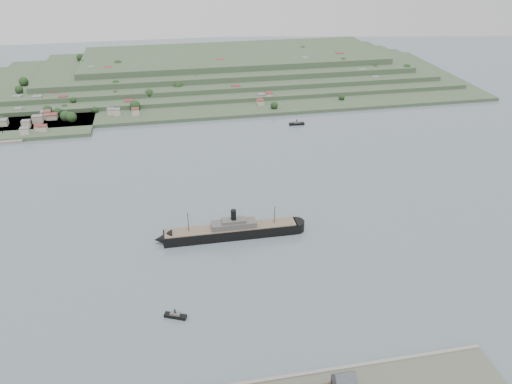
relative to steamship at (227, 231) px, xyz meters
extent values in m
plane|color=slate|center=(8.06, 14.59, -4.92)|extent=(1400.00, 1400.00, 0.00)
cube|color=gray|center=(8.06, -134.41, -3.62)|extent=(220.00, 2.00, 2.60)
cube|color=#35383D|center=(35.56, -149.41, 6.08)|extent=(10.40, 10.18, 10.18)
cube|color=#3B5337|center=(8.06, 374.59, -2.92)|extent=(760.00, 260.00, 4.00)
cube|color=#3B5337|center=(28.06, 399.59, 1.58)|extent=(680.00, 220.00, 5.00)
cube|color=#3B5337|center=(43.06, 414.59, 7.08)|extent=(600.00, 200.00, 6.00)
cube|color=#3B5337|center=(58.06, 429.59, 13.58)|extent=(520.00, 180.00, 7.00)
cube|color=#3B5337|center=(73.06, 444.59, 21.08)|extent=(440.00, 160.00, 8.00)
cube|color=#3B5337|center=(-191.94, 264.59, -2.92)|extent=(150.00, 90.00, 4.00)
cube|color=gray|center=(-196.94, 222.59, -3.52)|extent=(22.00, 14.00, 2.80)
cube|color=black|center=(2.59, -0.02, -1.11)|extent=(97.97, 13.76, 7.61)
cone|color=black|center=(-46.35, 0.34, -1.11)|extent=(13.14, 13.14, 13.05)
cylinder|color=black|center=(51.53, -0.37, -1.11)|extent=(13.05, 13.05, 7.61)
cube|color=brown|center=(2.59, -0.02, 3.02)|extent=(95.79, 12.66, 0.65)
cube|color=#4F4C4A|center=(4.77, -0.03, 5.41)|extent=(32.70, 10.02, 4.35)
cube|color=#4F4C4A|center=(4.77, -0.03, 8.35)|extent=(17.46, 7.74, 2.72)
cylinder|color=black|center=(4.77, -0.03, 12.48)|extent=(3.92, 3.92, 9.79)
cylinder|color=#442E1F|center=(-27.86, 0.20, 10.31)|extent=(0.54, 0.54, 17.40)
cylinder|color=#442E1F|center=(35.22, -0.26, 9.22)|extent=(0.54, 0.54, 15.23)
cube|color=black|center=(-42.03, -78.15, -3.85)|extent=(13.63, 8.63, 2.13)
cube|color=#4F4C4A|center=(-42.03, -78.15, -2.25)|extent=(6.64, 5.02, 1.60)
cylinder|color=black|center=(-42.03, -78.15, -0.48)|extent=(0.89, 0.89, 3.11)
cube|color=black|center=(-209.85, 239.59, -3.83)|extent=(17.01, 9.57, 2.19)
cube|color=#4F4C4A|center=(-209.85, 239.59, -2.18)|extent=(8.17, 5.82, 1.64)
cylinder|color=black|center=(-209.85, 239.59, -0.36)|extent=(0.91, 0.91, 3.19)
cube|color=black|center=(109.82, 211.94, -3.76)|extent=(17.56, 5.67, 2.31)
cube|color=#4F4C4A|center=(109.82, 211.94, -2.03)|extent=(7.98, 4.24, 1.73)
cylinder|color=black|center=(109.82, 211.94, -0.10)|extent=(0.96, 0.96, 3.37)
camera|label=1|loc=(-38.00, -304.45, 199.83)|focal=35.00mm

